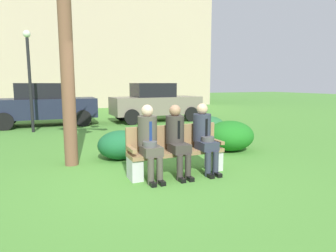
{
  "coord_description": "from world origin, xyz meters",
  "views": [
    {
      "loc": [
        -1.85,
        -4.85,
        1.68
      ],
      "look_at": [
        0.39,
        0.34,
        0.85
      ],
      "focal_mm": 31.32,
      "sensor_mm": 36.0,
      "label": 1
    }
  ],
  "objects_px": {
    "shrub_mid_lawn": "(209,126)",
    "parked_car_far": "(155,102)",
    "shrub_far_lawn": "(230,136)",
    "seated_man_left": "(149,138)",
    "shrub_near_bench": "(121,145)",
    "seated_man_middle": "(177,137)",
    "parked_car_near": "(44,105)",
    "seated_man_right": "(204,134)",
    "park_bench": "(175,151)",
    "building_backdrop": "(103,19)",
    "street_lamp": "(29,70)"
  },
  "relations": [
    {
      "from": "park_bench",
      "to": "parked_car_far",
      "type": "xyz_separation_m",
      "value": [
        2.39,
        7.33,
        0.42
      ]
    },
    {
      "from": "seated_man_left",
      "to": "parked_car_far",
      "type": "bearing_deg",
      "value": 68.43
    },
    {
      "from": "park_bench",
      "to": "shrub_near_bench",
      "type": "bearing_deg",
      "value": 115.04
    },
    {
      "from": "park_bench",
      "to": "parked_car_near",
      "type": "relative_size",
      "value": 0.46
    },
    {
      "from": "seated_man_middle",
      "to": "parked_car_far",
      "type": "xyz_separation_m",
      "value": [
        2.42,
        7.46,
        0.12
      ]
    },
    {
      "from": "seated_man_middle",
      "to": "seated_man_right",
      "type": "bearing_deg",
      "value": -0.49
    },
    {
      "from": "parked_car_far",
      "to": "building_backdrop",
      "type": "xyz_separation_m",
      "value": [
        0.07,
        11.49,
        5.79
      ]
    },
    {
      "from": "shrub_near_bench",
      "to": "park_bench",
      "type": "bearing_deg",
      "value": -64.96
    },
    {
      "from": "building_backdrop",
      "to": "street_lamp",
      "type": "bearing_deg",
      "value": -111.69
    },
    {
      "from": "park_bench",
      "to": "street_lamp",
      "type": "relative_size",
      "value": 0.53
    },
    {
      "from": "parked_car_near",
      "to": "street_lamp",
      "type": "xyz_separation_m",
      "value": [
        -0.4,
        -1.53,
        1.27
      ]
    },
    {
      "from": "seated_man_left",
      "to": "parked_car_near",
      "type": "distance_m",
      "value": 8.02
    },
    {
      "from": "seated_man_right",
      "to": "shrub_near_bench",
      "type": "xyz_separation_m",
      "value": [
        -1.22,
        1.57,
        -0.4
      ]
    },
    {
      "from": "shrub_near_bench",
      "to": "seated_man_middle",
      "type": "bearing_deg",
      "value": -67.54
    },
    {
      "from": "shrub_mid_lawn",
      "to": "parked_car_far",
      "type": "height_order",
      "value": "parked_car_far"
    },
    {
      "from": "park_bench",
      "to": "street_lamp",
      "type": "xyz_separation_m",
      "value": [
        -2.57,
        6.2,
        1.69
      ]
    },
    {
      "from": "park_bench",
      "to": "seated_man_middle",
      "type": "distance_m",
      "value": 0.33
    },
    {
      "from": "park_bench",
      "to": "parked_car_far",
      "type": "distance_m",
      "value": 7.72
    },
    {
      "from": "park_bench",
      "to": "shrub_near_bench",
      "type": "relative_size",
      "value": 1.78
    },
    {
      "from": "shrub_near_bench",
      "to": "street_lamp",
      "type": "xyz_separation_m",
      "value": [
        -1.89,
        4.75,
        1.78
      ]
    },
    {
      "from": "shrub_far_lawn",
      "to": "parked_car_near",
      "type": "bearing_deg",
      "value": 122.71
    },
    {
      "from": "shrub_near_bench",
      "to": "shrub_far_lawn",
      "type": "xyz_separation_m",
      "value": [
        2.72,
        -0.28,
        0.06
      ]
    },
    {
      "from": "park_bench",
      "to": "seated_man_left",
      "type": "height_order",
      "value": "seated_man_left"
    },
    {
      "from": "park_bench",
      "to": "shrub_near_bench",
      "type": "distance_m",
      "value": 1.6
    },
    {
      "from": "shrub_far_lawn",
      "to": "parked_car_far",
      "type": "relative_size",
      "value": 0.31
    },
    {
      "from": "seated_man_right",
      "to": "seated_man_left",
      "type": "bearing_deg",
      "value": 179.96
    },
    {
      "from": "parked_car_far",
      "to": "shrub_far_lawn",
      "type": "bearing_deg",
      "value": -93.21
    },
    {
      "from": "seated_man_left",
      "to": "shrub_near_bench",
      "type": "distance_m",
      "value": 1.63
    },
    {
      "from": "seated_man_middle",
      "to": "seated_man_right",
      "type": "height_order",
      "value": "seated_man_right"
    },
    {
      "from": "seated_man_middle",
      "to": "building_backdrop",
      "type": "xyz_separation_m",
      "value": [
        2.48,
        18.95,
        5.9
      ]
    },
    {
      "from": "park_bench",
      "to": "building_backdrop",
      "type": "xyz_separation_m",
      "value": [
        2.46,
        18.82,
        6.21
      ]
    },
    {
      "from": "seated_man_middle",
      "to": "shrub_near_bench",
      "type": "bearing_deg",
      "value": 112.46
    },
    {
      "from": "street_lamp",
      "to": "building_backdrop",
      "type": "distance_m",
      "value": 14.32
    },
    {
      "from": "street_lamp",
      "to": "shrub_far_lawn",
      "type": "bearing_deg",
      "value": -47.53
    },
    {
      "from": "seated_man_middle",
      "to": "shrub_mid_lawn",
      "type": "xyz_separation_m",
      "value": [
        2.69,
        3.31,
        -0.41
      ]
    },
    {
      "from": "shrub_far_lawn",
      "to": "shrub_near_bench",
      "type": "bearing_deg",
      "value": 174.05
    },
    {
      "from": "seated_man_right",
      "to": "building_backdrop",
      "type": "height_order",
      "value": "building_backdrop"
    },
    {
      "from": "seated_man_middle",
      "to": "parked_car_near",
      "type": "height_order",
      "value": "parked_car_near"
    },
    {
      "from": "seated_man_left",
      "to": "street_lamp",
      "type": "height_order",
      "value": "street_lamp"
    },
    {
      "from": "shrub_near_bench",
      "to": "street_lamp",
      "type": "distance_m",
      "value": 5.42
    },
    {
      "from": "shrub_near_bench",
      "to": "parked_car_near",
      "type": "xyz_separation_m",
      "value": [
        -1.5,
        6.28,
        0.52
      ]
    },
    {
      "from": "seated_man_right",
      "to": "parked_car_near",
      "type": "xyz_separation_m",
      "value": [
        -2.71,
        7.85,
        0.11
      ]
    },
    {
      "from": "shrub_mid_lawn",
      "to": "shrub_near_bench",
      "type": "bearing_deg",
      "value": -152.48
    },
    {
      "from": "shrub_far_lawn",
      "to": "building_backdrop",
      "type": "relative_size",
      "value": 0.08
    },
    {
      "from": "shrub_far_lawn",
      "to": "parked_car_near",
      "type": "distance_m",
      "value": 7.81
    },
    {
      "from": "parked_car_far",
      "to": "seated_man_right",
      "type": "bearing_deg",
      "value": -103.92
    },
    {
      "from": "seated_man_left",
      "to": "street_lamp",
      "type": "relative_size",
      "value": 0.38
    },
    {
      "from": "parked_car_near",
      "to": "parked_car_far",
      "type": "relative_size",
      "value": 1.0
    },
    {
      "from": "seated_man_left",
      "to": "seated_man_middle",
      "type": "distance_m",
      "value": 0.53
    },
    {
      "from": "shrub_mid_lawn",
      "to": "street_lamp",
      "type": "relative_size",
      "value": 0.3
    }
  ]
}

